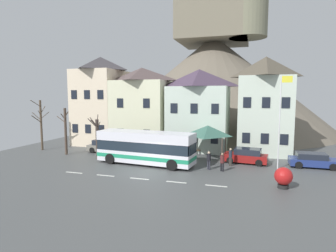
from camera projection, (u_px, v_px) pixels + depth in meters
The scene contains 21 objects.
ground_plane at pixel (147, 174), 23.47m from camera, with size 40.00×60.00×0.07m.
townhouse_00 at pixel (101, 101), 37.93m from camera, with size 5.61×6.87×11.65m.
townhouse_01 at pixel (142, 107), 35.68m from camera, with size 6.74×5.72×10.01m.
townhouse_02 at pixel (199, 110), 33.53m from camera, with size 6.92×5.63×9.61m.
townhouse_03 at pixel (265, 105), 31.86m from camera, with size 5.62×6.82×10.87m.
hilltop_castle at pixel (213, 81), 53.07m from camera, with size 43.62×43.62×24.60m.
transit_bus at pixel (146, 148), 26.45m from camera, with size 9.58×3.35×3.12m.
bus_shelter at pixel (208, 131), 28.64m from camera, with size 3.60×3.60×3.47m.
parked_car_00 at pixel (313, 160), 25.45m from camera, with size 4.18×2.04×1.31m.
parked_car_01 at pixel (246, 156), 27.00m from camera, with size 4.23×2.25×1.44m.
parked_car_02 at pixel (106, 146), 32.22m from camera, with size 4.27×1.99×1.45m.
pedestrian_00 at pixel (188, 154), 27.04m from camera, with size 0.30×0.32×1.53m.
pedestrian_01 at pixel (209, 159), 24.58m from camera, with size 0.35×0.35×1.62m.
pedestrian_02 at pixel (230, 156), 25.85m from camera, with size 0.31×0.31×1.68m.
pedestrian_03 at pixel (222, 161), 24.02m from camera, with size 0.35×0.35×1.60m.
public_bench at pixel (194, 149), 31.44m from camera, with size 1.50×0.48×0.87m.
flagpole at pixel (281, 116), 24.38m from camera, with size 0.95×0.10×8.26m.
harbour_buoy at pixel (283, 177), 19.64m from camera, with size 1.25×1.25×1.50m.
bare_tree_00 at pixel (66, 130), 30.72m from camera, with size 1.99×0.97×5.15m.
bare_tree_01 at pixel (97, 138), 28.72m from camera, with size 1.57×2.16×4.53m.
bare_tree_02 at pixel (41, 124), 33.24m from camera, with size 2.17×2.03×6.02m.
Camera 1 is at (8.39, -21.38, 6.52)m, focal length 29.88 mm.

